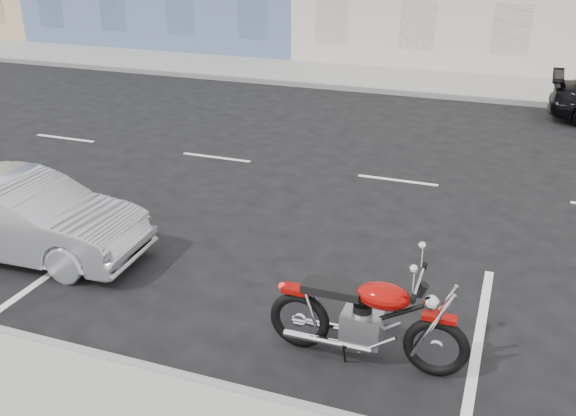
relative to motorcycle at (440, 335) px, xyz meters
The scene contains 6 objects.
ground 5.88m from the motorcycle, 86.13° to the left, with size 120.00×120.00×0.00m, color black.
sidewalk_far 15.26m from the motorcycle, 107.57° to the left, with size 80.00×3.40×0.15m, color gray.
curb_near 4.77m from the motorcycle, 165.89° to the right, with size 80.00×0.12×0.16m, color gray.
curb_far 13.65m from the motorcycle, 109.73° to the left, with size 80.00×0.12×0.16m, color gray.
motorcycle is the anchor object (origin of this frame).
sedan_silver 6.36m from the motorcycle, behind, with size 1.31×3.77×1.24m, color #9B9DA2.
Camera 1 is at (0.07, -11.92, 4.64)m, focal length 40.00 mm.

